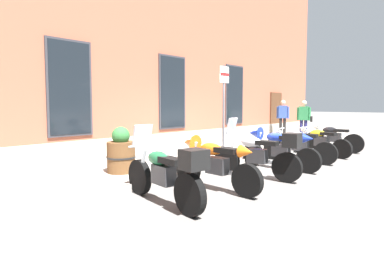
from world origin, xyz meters
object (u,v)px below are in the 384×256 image
at_px(motorcycle_black_naked, 332,138).
at_px(motorcycle_green_touring, 166,173).
at_px(motorcycle_grey_naked, 298,146).
at_px(barrel_planter, 121,153).
at_px(pedestrian_blue_top, 283,116).
at_px(parking_sign, 224,99).
at_px(motorcycle_yellow_naked, 320,142).
at_px(motorcycle_blue_sport, 276,147).
at_px(motorcycle_orange_sport, 212,161).
at_px(motorcycle_silver_touring, 260,154).
at_px(pedestrian_striped_shirt, 304,117).

bearing_deg(motorcycle_black_naked, motorcycle_green_touring, -178.92).
bearing_deg(motorcycle_grey_naked, barrel_planter, 157.31).
bearing_deg(pedestrian_blue_top, barrel_planter, -172.84).
distance_m(pedestrian_blue_top, parking_sign, 7.56).
bearing_deg(parking_sign, motorcycle_grey_naked, -34.54).
height_order(motorcycle_grey_naked, pedestrian_blue_top, pedestrian_blue_top).
bearing_deg(barrel_planter, motorcycle_yellow_naked, -17.66).
bearing_deg(barrel_planter, motorcycle_green_touring, -104.91).
bearing_deg(motorcycle_yellow_naked, pedestrian_blue_top, 40.48).
bearing_deg(motorcycle_grey_naked, parking_sign, 145.46).
height_order(motorcycle_blue_sport, barrel_planter, barrel_planter).
bearing_deg(parking_sign, motorcycle_green_touring, -157.29).
bearing_deg(motorcycle_black_naked, parking_sign, 164.74).
xyz_separation_m(motorcycle_blue_sport, parking_sign, (-0.57, 1.28, 1.23)).
bearing_deg(motorcycle_blue_sport, motorcycle_yellow_naked, -0.69).
bearing_deg(parking_sign, barrel_planter, 166.43).
xyz_separation_m(motorcycle_orange_sport, motorcycle_blue_sport, (2.69, 0.06, 0.01)).
relative_size(motorcycle_grey_naked, parking_sign, 0.83).
height_order(motorcycle_silver_touring, barrel_planter, motorcycle_silver_touring).
bearing_deg(motorcycle_green_touring, barrel_planter, 75.09).
relative_size(motorcycle_black_naked, pedestrian_blue_top, 1.16).
bearing_deg(pedestrian_striped_shirt, motorcycle_yellow_naked, -148.39).
distance_m(motorcycle_orange_sport, motorcycle_grey_naked, 3.98).
xyz_separation_m(motorcycle_green_touring, barrel_planter, (0.56, 2.12, 0.04)).
xyz_separation_m(motorcycle_orange_sport, pedestrian_striped_shirt, (8.62, 1.92, 0.55)).
bearing_deg(motorcycle_orange_sport, motorcycle_grey_naked, 0.78).
relative_size(motorcycle_orange_sport, barrel_planter, 2.05).
height_order(motorcycle_orange_sport, motorcycle_yellow_naked, motorcycle_orange_sport).
bearing_deg(motorcycle_blue_sport, motorcycle_black_naked, 0.02).
bearing_deg(motorcycle_yellow_naked, motorcycle_black_naked, 1.63).
xyz_separation_m(motorcycle_green_touring, motorcycle_grey_naked, (5.28, 0.15, -0.06)).
distance_m(motorcycle_orange_sport, motorcycle_blue_sport, 2.69).
distance_m(motorcycle_grey_naked, pedestrian_blue_top, 6.34).
xyz_separation_m(motorcycle_green_touring, pedestrian_striped_shirt, (9.93, 2.01, 0.57)).
distance_m(parking_sign, barrel_planter, 3.18).
bearing_deg(motorcycle_grey_naked, pedestrian_striped_shirt, 21.86).
relative_size(motorcycle_silver_touring, motorcycle_yellow_naked, 1.04).
bearing_deg(pedestrian_blue_top, motorcycle_silver_touring, -156.18).
bearing_deg(motorcycle_grey_naked, motorcycle_black_naked, 0.13).
bearing_deg(pedestrian_blue_top, motorcycle_orange_sport, -160.63).
distance_m(motorcycle_orange_sport, motorcycle_yellow_naked, 5.55).
bearing_deg(pedestrian_striped_shirt, motorcycle_green_touring, -168.56).
relative_size(pedestrian_blue_top, barrel_planter, 1.70).
xyz_separation_m(parking_sign, barrel_planter, (-2.85, 0.69, -1.23)).
distance_m(pedestrian_striped_shirt, pedestrian_blue_top, 1.58).
distance_m(motorcycle_yellow_naked, parking_sign, 3.91).
xyz_separation_m(motorcycle_black_naked, pedestrian_blue_top, (2.59, 3.24, 0.66)).
height_order(motorcycle_silver_touring, motorcycle_blue_sport, motorcycle_silver_touring).
relative_size(motorcycle_green_touring, motorcycle_grey_naked, 1.00).
bearing_deg(motorcycle_silver_touring, pedestrian_striped_shirt, 16.48).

